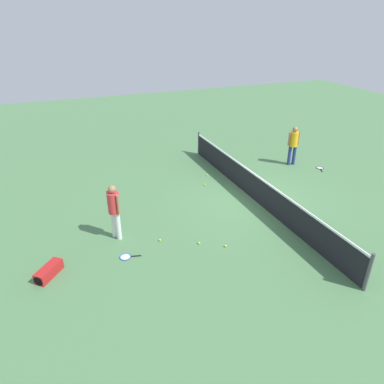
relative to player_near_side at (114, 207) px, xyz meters
The scene contains 12 objects.
ground_plane 5.13m from the player_near_side, 96.02° to the left, with size 40.00×40.00×0.00m, color #4C7A4C.
court_net 5.05m from the player_near_side, 96.02° to the left, with size 10.09×0.09×1.07m.
player_near_side is the anchor object (origin of this frame).
player_far_side 8.69m from the player_near_side, 108.69° to the left, with size 0.40×0.53×1.70m.
tennis_racket_near_player 1.45m from the player_near_side, ahead, with size 0.38×0.61×0.03m.
tennis_racket_far_player 9.38m from the player_near_side, 101.89° to the left, with size 0.60×0.43×0.03m.
tennis_ball_near_player 3.35m from the player_near_side, 58.92° to the left, with size 0.07×0.07×0.07m, color #C6E033.
tennis_ball_by_net 5.38m from the player_near_side, 125.23° to the left, with size 0.07×0.07×0.07m, color #C6E033.
tennis_ball_midcourt 4.57m from the player_near_side, 120.49° to the left, with size 0.07×0.07×0.07m, color #C6E033.
tennis_ball_baseline 1.62m from the player_near_side, 58.94° to the left, with size 0.07×0.07×0.07m, color #C6E033.
tennis_ball_stray_left 2.63m from the player_near_side, 59.51° to the left, with size 0.07×0.07×0.07m, color #C6E033.
equipment_bag 2.41m from the player_near_side, 60.50° to the right, with size 0.79×0.73×0.28m.
Camera 1 is at (9.42, -6.25, 5.88)m, focal length 32.90 mm.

